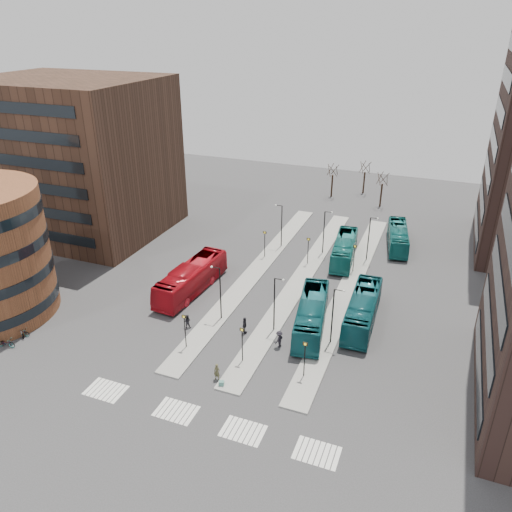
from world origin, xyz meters
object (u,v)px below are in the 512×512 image
(teal_bus_a, at_px, (311,314))
(teal_bus_b, at_px, (344,249))
(red_bus, at_px, (191,278))
(bicycle_far, at_px, (22,332))
(suitcase, at_px, (221,384))
(bicycle_near, at_px, (6,343))
(teal_bus_d, at_px, (398,237))
(traveller, at_px, (217,372))
(commuter_b, at_px, (245,325))
(commuter_a, at_px, (187,321))
(commuter_c, at_px, (279,339))
(teal_bus_c, at_px, (363,309))
(bicycle_mid, at_px, (20,332))

(teal_bus_a, bearing_deg, teal_bus_b, 81.49)
(red_bus, height_order, bicycle_far, red_bus)
(suitcase, xyz_separation_m, bicycle_near, (-22.21, -2.47, 0.20))
(teal_bus_b, bearing_deg, teal_bus_d, 42.62)
(red_bus, height_order, teal_bus_b, red_bus)
(traveller, relative_size, bicycle_far, 0.99)
(teal_bus_a, height_order, teal_bus_d, teal_bus_a)
(red_bus, bearing_deg, teal_bus_b, 48.87)
(teal_bus_d, bearing_deg, bicycle_far, -141.20)
(bicycle_far, bearing_deg, commuter_b, -80.01)
(suitcase, relative_size, bicycle_far, 0.34)
(bicycle_near, distance_m, bicycle_far, 2.03)
(teal_bus_b, relative_size, commuter_b, 5.87)
(red_bus, xyz_separation_m, teal_bus_a, (15.24, -2.32, -0.12))
(suitcase, bearing_deg, red_bus, 111.58)
(teal_bus_a, distance_m, commuter_b, 7.02)
(commuter_a, relative_size, commuter_c, 0.86)
(teal_bus_c, height_order, commuter_c, teal_bus_c)
(teal_bus_d, distance_m, commuter_b, 30.11)
(commuter_b, xyz_separation_m, bicycle_far, (-20.97, -8.77, -0.49))
(teal_bus_a, bearing_deg, traveller, -126.31)
(traveller, relative_size, bicycle_near, 0.89)
(red_bus, distance_m, teal_bus_b, 21.12)
(traveller, bearing_deg, commuter_c, 63.85)
(commuter_a, bearing_deg, teal_bus_c, -171.41)
(commuter_a, xyz_separation_m, bicycle_far, (-15.00, -7.53, -0.33))
(teal_bus_d, bearing_deg, red_bus, -143.04)
(commuter_c, bearing_deg, teal_bus_a, 171.26)
(teal_bus_a, height_order, bicycle_mid, teal_bus_a)
(suitcase, bearing_deg, teal_bus_c, 42.18)
(teal_bus_c, bearing_deg, bicycle_mid, -156.15)
(teal_bus_c, bearing_deg, bicycle_far, -156.37)
(teal_bus_b, distance_m, teal_bus_d, 9.24)
(bicycle_near, bearing_deg, commuter_b, -75.48)
(teal_bus_c, bearing_deg, commuter_c, -134.61)
(teal_bus_d, distance_m, commuter_c, 29.64)
(teal_bus_d, height_order, commuter_b, teal_bus_d)
(bicycle_near, bearing_deg, bicycle_mid, -12.73)
(commuter_a, height_order, bicycle_far, commuter_a)
(red_bus, distance_m, commuter_b, 10.88)
(teal_bus_d, xyz_separation_m, bicycle_mid, (-32.81, -36.59, -0.94))
(commuter_b, height_order, bicycle_mid, commuter_b)
(bicycle_mid, bearing_deg, commuter_b, -42.33)
(traveller, relative_size, bicycle_mid, 0.96)
(red_bus, distance_m, traveller, 16.55)
(red_bus, xyz_separation_m, teal_bus_c, (19.99, 0.63, -0.13))
(commuter_b, bearing_deg, red_bus, 45.71)
(traveller, height_order, bicycle_near, traveller)
(red_bus, bearing_deg, bicycle_mid, -124.96)
(teal_bus_a, distance_m, bicycle_far, 29.70)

